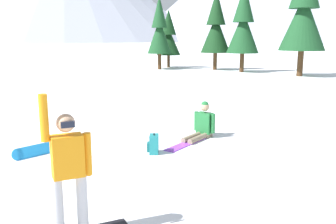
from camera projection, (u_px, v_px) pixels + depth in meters
snowboarder_foreground at (68, 172)px, 4.89m from camera, size 1.45×1.12×1.97m
snowboarder_midground at (201, 126)px, 9.92m from camera, size 1.16×1.77×0.97m
loose_snowboard_near_right at (50, 147)px, 8.72m from camera, size 1.13×1.56×0.26m
backpack_teal at (154, 144)px, 8.64m from camera, size 0.30×0.35×0.47m
pine_tree_leaning at (159, 30)px, 30.46m from camera, size 1.97×1.97×5.94m
pine_tree_twin at (243, 24)px, 27.95m from camera, size 2.44×2.44×6.55m
pine_tree_tall at (304, 11)px, 24.80m from camera, size 3.05×3.05×7.91m
pine_tree_young at (169, 36)px, 32.42m from camera, size 2.08×2.08×4.95m
pine_tree_short at (216, 27)px, 29.97m from camera, size 2.38×2.38×6.32m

